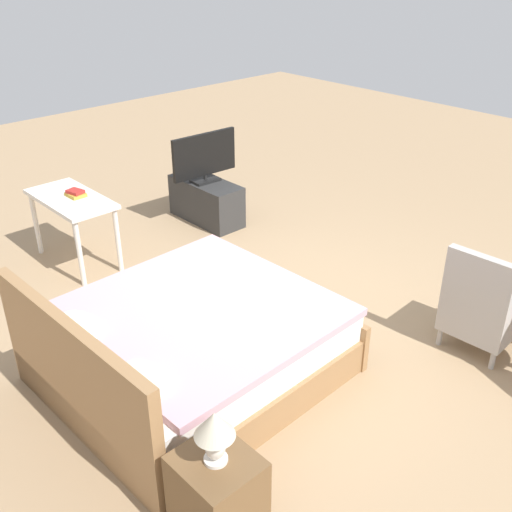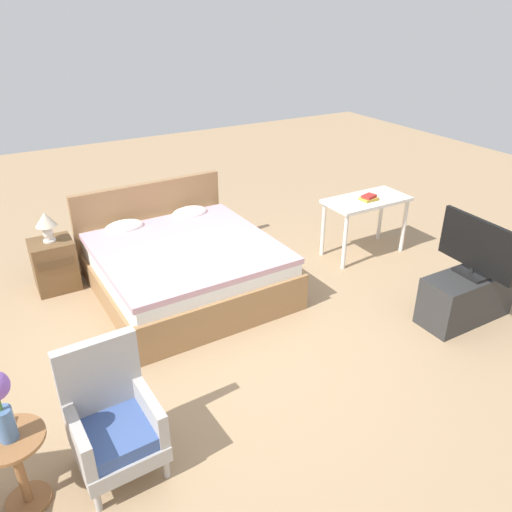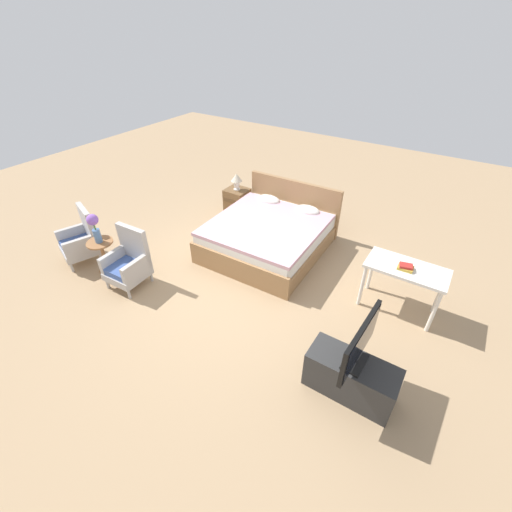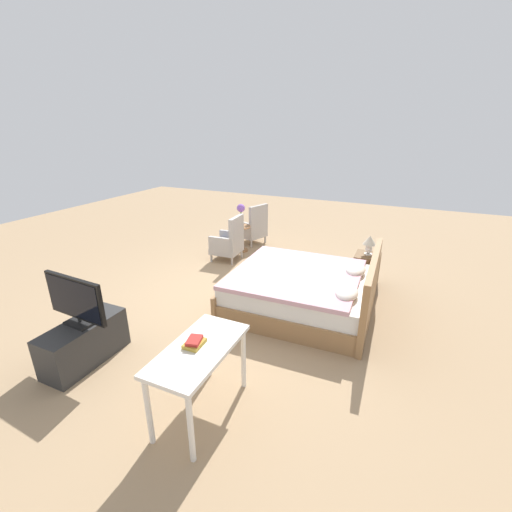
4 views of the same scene
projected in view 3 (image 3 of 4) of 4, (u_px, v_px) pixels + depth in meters
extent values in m
plane|color=#A38460|center=(236.00, 281.00, 5.40)|extent=(16.00, 16.00, 0.00)
cube|color=#997047|center=(268.00, 243.00, 6.03)|extent=(1.83, 2.05, 0.28)
cube|color=white|center=(268.00, 231.00, 5.87)|extent=(1.76, 1.97, 0.24)
cube|color=#CC9EAD|center=(266.00, 225.00, 5.73)|extent=(1.81, 1.81, 0.06)
cube|color=#997047|center=(294.00, 204.00, 6.49)|extent=(1.82, 0.12, 0.96)
cube|color=#997047|center=(237.00, 269.00, 5.32)|extent=(1.82, 0.10, 0.40)
ellipsoid|color=white|center=(269.00, 199.00, 6.42)|extent=(0.45, 0.29, 0.14)
ellipsoid|color=white|center=(308.00, 210.00, 6.08)|extent=(0.45, 0.29, 0.14)
cylinder|color=#ADA8A3|center=(65.00, 255.00, 5.85)|extent=(0.04, 0.04, 0.16)
cylinder|color=#ADA8A3|center=(72.00, 268.00, 5.55)|extent=(0.04, 0.04, 0.16)
cylinder|color=#ADA8A3|center=(93.00, 245.00, 6.08)|extent=(0.04, 0.04, 0.16)
cylinder|color=#ADA8A3|center=(101.00, 257.00, 5.78)|extent=(0.04, 0.04, 0.16)
cube|color=#ADA8A3|center=(80.00, 249.00, 5.73)|extent=(0.69, 0.69, 0.12)
cube|color=#3D5693|center=(78.00, 244.00, 5.67)|extent=(0.63, 0.63, 0.10)
cube|color=#ADA8A3|center=(88.00, 225.00, 5.62)|extent=(0.54, 0.26, 0.64)
cube|color=#ADA8A3|center=(73.00, 234.00, 5.77)|extent=(0.24, 0.51, 0.26)
cube|color=#ADA8A3|center=(81.00, 246.00, 5.47)|extent=(0.24, 0.51, 0.26)
cylinder|color=#ADA8A3|center=(108.00, 284.00, 5.22)|extent=(0.04, 0.04, 0.16)
cylinder|color=#ADA8A3|center=(129.00, 294.00, 5.04)|extent=(0.04, 0.04, 0.16)
cylinder|color=#ADA8A3|center=(131.00, 268.00, 5.55)|extent=(0.04, 0.04, 0.16)
cylinder|color=#ADA8A3|center=(152.00, 277.00, 5.36)|extent=(0.04, 0.04, 0.16)
cube|color=#ADA8A3|center=(128.00, 273.00, 5.21)|extent=(0.56, 0.56, 0.12)
cube|color=#3D5693|center=(126.00, 268.00, 5.15)|extent=(0.52, 0.52, 0.10)
cube|color=#ADA8A3|center=(134.00, 245.00, 5.15)|extent=(0.54, 0.10, 0.64)
cube|color=#ADA8A3|center=(114.00, 259.00, 5.19)|extent=(0.09, 0.52, 0.26)
cube|color=#ADA8A3|center=(136.00, 268.00, 5.00)|extent=(0.09, 0.52, 0.26)
cylinder|color=#936038|center=(108.00, 270.00, 5.62)|extent=(0.28, 0.28, 0.03)
cylinder|color=#936038|center=(104.00, 256.00, 5.46)|extent=(0.06, 0.06, 0.51)
cylinder|color=#936038|center=(100.00, 242.00, 5.31)|extent=(0.40, 0.40, 0.02)
cylinder|color=#4C709E|center=(98.00, 236.00, 5.24)|extent=(0.11, 0.11, 0.22)
cylinder|color=#477538|center=(95.00, 227.00, 5.14)|extent=(0.02, 0.02, 0.10)
sphere|color=#8956B7|center=(92.00, 220.00, 5.07)|extent=(0.17, 0.17, 0.17)
cube|color=brown|center=(237.00, 202.00, 7.00)|extent=(0.44, 0.40, 0.57)
cube|color=brown|center=(231.00, 201.00, 6.79)|extent=(0.37, 0.01, 0.09)
cylinder|color=silver|center=(237.00, 189.00, 6.83)|extent=(0.13, 0.13, 0.02)
ellipsoid|color=silver|center=(237.00, 185.00, 6.78)|extent=(0.11, 0.11, 0.16)
cone|color=beige|center=(236.00, 177.00, 6.68)|extent=(0.22, 0.22, 0.15)
cube|color=#2D2D2D|center=(351.00, 377.00, 3.70)|extent=(0.96, 0.40, 0.49)
cube|color=black|center=(355.00, 362.00, 3.55)|extent=(0.22, 0.33, 0.03)
cylinder|color=black|center=(355.00, 359.00, 3.53)|extent=(0.04, 0.04, 0.05)
cube|color=black|center=(360.00, 342.00, 3.37)|extent=(0.09, 0.85, 0.49)
cube|color=black|center=(362.00, 343.00, 3.36)|extent=(0.05, 0.79, 0.44)
cylinder|color=silver|center=(362.00, 286.00, 4.79)|extent=(0.05, 0.05, 0.69)
cylinder|color=silver|center=(434.00, 312.00, 4.37)|extent=(0.05, 0.05, 0.69)
cylinder|color=silver|center=(371.00, 270.00, 5.07)|extent=(0.05, 0.05, 0.69)
cylinder|color=silver|center=(440.00, 293.00, 4.66)|extent=(0.05, 0.05, 0.69)
cube|color=silver|center=(407.00, 269.00, 4.51)|extent=(1.04, 0.52, 0.04)
cube|color=#B79333|center=(405.00, 268.00, 4.46)|extent=(0.20, 0.15, 0.03)
cube|color=#AD2823|center=(406.00, 266.00, 4.44)|extent=(0.18, 0.15, 0.03)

